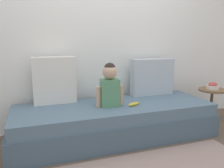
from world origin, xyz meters
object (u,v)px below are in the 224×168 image
at_px(banana, 134,104).
at_px(side_table, 212,96).
at_px(toddler, 110,85).
at_px(couch, 115,121).
at_px(throw_pillow_right, 152,77).
at_px(fruit_bowl, 213,86).
at_px(throw_pillow_left, 54,80).

relative_size(banana, side_table, 0.36).
bearing_deg(side_table, toddler, -175.64).
xyz_separation_m(couch, throw_pillow_right, (0.65, 0.31, 0.45)).
relative_size(toddler, side_table, 1.07).
bearing_deg(couch, side_table, 3.47).
bearing_deg(fruit_bowl, toddler, -175.64).
bearing_deg(side_table, throw_pillow_right, 165.89).
distance_m(throw_pillow_right, toddler, 0.80).
bearing_deg(fruit_bowl, side_table, 180.00).
xyz_separation_m(throw_pillow_left, toddler, (0.58, -0.34, -0.03)).
xyz_separation_m(banana, side_table, (1.33, 0.21, -0.07)).
bearing_deg(throw_pillow_right, couch, -154.74).
xyz_separation_m(toddler, banana, (0.27, -0.09, -0.23)).
bearing_deg(banana, fruit_bowl, 8.92).
distance_m(toddler, fruit_bowl, 1.60).
height_order(couch, side_table, side_table).
bearing_deg(toddler, side_table, 4.36).
bearing_deg(throw_pillow_left, throw_pillow_right, 0.00).
height_order(toddler, side_table, toddler).
bearing_deg(throw_pillow_left, toddler, -30.22).
relative_size(throw_pillow_left, banana, 3.27).
bearing_deg(couch, throw_pillow_left, 154.74).
relative_size(couch, fruit_bowl, 13.75).
distance_m(throw_pillow_right, side_table, 0.94).
relative_size(couch, throw_pillow_left, 4.28).
xyz_separation_m(throw_pillow_right, side_table, (0.86, -0.22, -0.30)).
bearing_deg(fruit_bowl, throw_pillow_left, 174.30).
relative_size(throw_pillow_left, side_table, 1.19).
height_order(couch, fruit_bowl, fruit_bowl).
bearing_deg(fruit_bowl, couch, -176.53).
xyz_separation_m(toddler, fruit_bowl, (1.59, 0.12, -0.15)).
bearing_deg(couch, toddler, -158.34).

